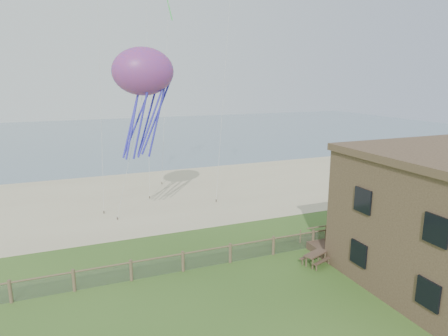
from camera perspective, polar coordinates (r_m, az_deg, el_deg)
The scene contains 7 objects.
ground at distance 20.54m, azimuth 7.83°, elevation -20.07°, with size 160.00×160.00×0.00m, color #30531C.
sand_beach at distance 39.50m, azimuth -8.19°, elevation -3.70°, with size 72.00×20.00×0.02m, color tan.
ocean at distance 82.10m, azimuth -15.67°, elevation 4.50°, with size 160.00×68.00×0.02m, color slate.
chainlink_fence at distance 24.99m, azimuth 0.89°, elevation -12.21°, with size 36.20×0.20×1.25m, color #4A3529, non-canonical shape.
motel_deck at distance 31.45m, azimuth 24.32°, elevation -8.61°, with size 15.00×2.00×0.50m, color #503A2E.
picnic_table at distance 25.45m, azimuth 12.95°, elevation -12.58°, with size 1.65×1.24×0.70m, color #503A2E, non-canonical shape.
octopus_kite at distance 28.82m, azimuth -11.31°, elevation 9.28°, with size 3.90×2.75×8.03m, color #E54024, non-canonical shape.
Camera 1 is at (-8.84, -14.86, 11.09)m, focal length 32.00 mm.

